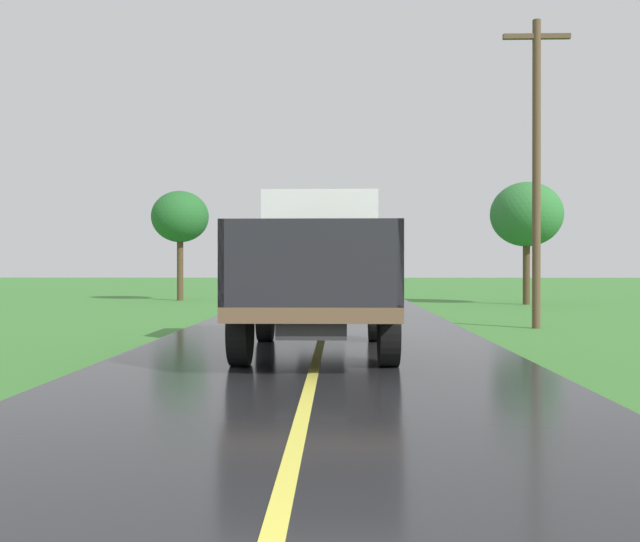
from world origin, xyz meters
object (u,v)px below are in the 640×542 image
Objects in this scene: utility_pole_roadside at (536,164)px; roadside_tree_near_left at (526,215)px; banana_truck_near at (320,268)px; roadside_tree_mid_right at (180,217)px.

utility_pole_roadside reaches higher than roadside_tree_near_left.
roadside_tree_mid_right is (-6.76, 18.82, 2.25)m from banana_truck_near.
roadside_tree_mid_right is at bearing 130.20° from utility_pole_roadside.
roadside_tree_near_left is 14.86m from roadside_tree_mid_right.
banana_truck_near is at bearing -116.25° from roadside_tree_near_left.
roadside_tree_mid_right reaches higher than banana_truck_near.
roadside_tree_near_left is (2.68, 11.05, -0.40)m from utility_pole_roadside.
utility_pole_roadside is 11.38m from roadside_tree_near_left.
roadside_tree_near_left is at bearing 76.37° from utility_pole_roadside.
banana_truck_near is 20.12m from roadside_tree_mid_right.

